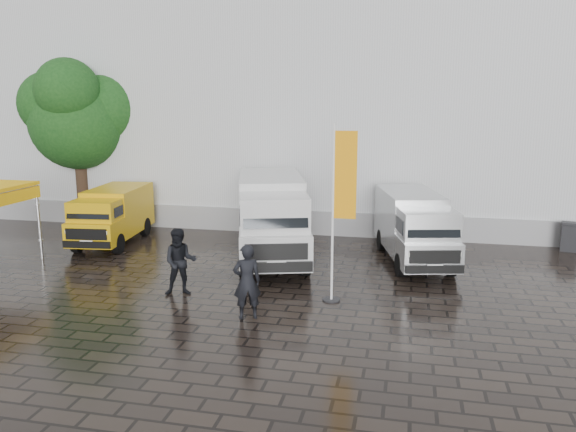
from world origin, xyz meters
name	(u,v)px	position (x,y,z in m)	size (l,w,h in m)	color
ground	(309,301)	(0.00, 0.00, 0.00)	(120.00, 120.00, 0.00)	black
exhibition_hall	(401,92)	(2.00, 16.00, 6.00)	(44.00, 16.00, 12.00)	silver
hall_plinth	(392,226)	(2.00, 7.95, 0.50)	(44.00, 0.15, 1.00)	gray
van_yellow	(112,217)	(-8.70, 4.82, 1.07)	(1.78, 4.62, 2.13)	#D19D0B
van_white	(271,219)	(-2.08, 4.06, 1.44)	(2.21, 6.63, 2.87)	silver
van_silver	(414,228)	(2.85, 4.70, 1.18)	(1.81, 5.44, 2.36)	#B5B8BA
flagpole	(340,205)	(0.80, 0.16, 2.75)	(0.88, 0.50, 4.94)	black
tree	(77,116)	(-12.04, 8.12, 4.88)	(4.23, 4.26, 7.60)	black
wheelie_bin	(570,236)	(8.59, 7.44, 0.54)	(0.65, 0.65, 1.09)	black
person_front	(247,282)	(-1.32, -1.61, 0.98)	(0.72, 0.47, 1.97)	black
person_tent	(180,262)	(-3.71, -0.27, 0.98)	(0.95, 0.74, 1.96)	black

